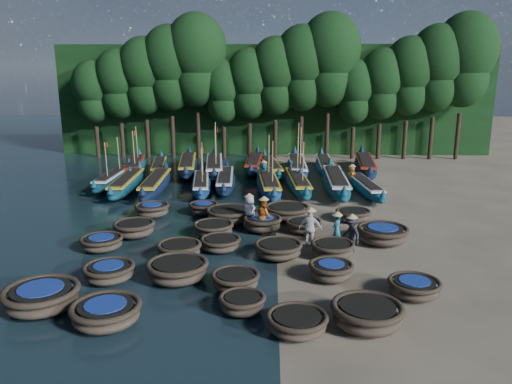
{
  "coord_description": "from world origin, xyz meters",
  "views": [
    {
      "loc": [
        -0.3,
        -24.42,
        8.02
      ],
      "look_at": [
        -1.09,
        2.27,
        1.3
      ],
      "focal_mm": 35.0,
      "sensor_mm": 36.0,
      "label": 1
    }
  ],
  "objects_px": {
    "coracle_3": "(297,322)",
    "long_boat_12": "(215,167)",
    "coracle_11": "(179,250)",
    "coracle_16": "(214,229)",
    "long_boat_5": "(269,184)",
    "long_boat_17": "(365,165)",
    "long_boat_6": "(298,183)",
    "long_boat_7": "(336,182)",
    "coracle_15": "(134,228)",
    "coracle_20": "(152,210)",
    "coracle_7": "(236,280)",
    "long_boat_14": "(271,168)",
    "coracle_6": "(177,270)",
    "coracle_8": "(331,270)",
    "coracle_21": "(204,208)",
    "coracle_9": "(414,287)",
    "coracle_5": "(109,272)",
    "long_boat_9": "(135,166)",
    "coracle_24": "(353,215)",
    "long_boat_2": "(156,184)",
    "fisherman_4": "(310,227)",
    "coracle_0": "(42,297)",
    "long_boat_13": "(254,164)",
    "coracle_14": "(333,249)",
    "long_boat_0": "(113,178)",
    "coracle_19": "(383,234)",
    "long_boat_11": "(188,166)",
    "coracle_13": "(278,249)",
    "fisherman_0": "(249,211)",
    "long_boat_15": "(297,167)",
    "coracle_4": "(367,314)",
    "long_boat_10": "(159,167)",
    "long_boat_16": "(325,166)",
    "coracle_12": "(221,243)",
    "coracle_18": "(304,225)",
    "coracle_10": "(102,242)",
    "fisherman_2": "(264,215)",
    "coracle_2": "(242,303)",
    "coracle_23": "(287,212)",
    "coracle_17": "(263,223)",
    "long_boat_3": "(201,184)",
    "coracle_22": "(229,215)",
    "long_boat_8": "(365,187)",
    "fisherman_6": "(352,175)",
    "coracle_1": "(106,313)"
  },
  "relations": [
    {
      "from": "coracle_11",
      "to": "coracle_16",
      "type": "relative_size",
      "value": 0.87
    },
    {
      "from": "coracle_7",
      "to": "coracle_2",
      "type": "bearing_deg",
      "value": -78.72
    },
    {
      "from": "coracle_8",
      "to": "long_boat_9",
      "type": "xyz_separation_m",
      "value": [
        -12.79,
        19.51,
        0.15
      ]
    },
    {
      "from": "coracle_22",
      "to": "coracle_21",
      "type": "bearing_deg",
      "value": 135.93
    },
    {
      "from": "long_boat_17",
      "to": "fisherman_2",
      "type": "relative_size",
      "value": 4.55
    },
    {
      "from": "long_boat_7",
      "to": "fisherman_0",
      "type": "bearing_deg",
      "value": -123.1
    },
    {
      "from": "long_boat_5",
      "to": "fisherman_4",
      "type": "bearing_deg",
      "value": -84.04
    },
    {
      "from": "long_boat_7",
      "to": "long_boat_8",
      "type": "bearing_deg",
      "value": -20.77
    },
    {
      "from": "long_boat_9",
      "to": "coracle_24",
      "type": "bearing_deg",
      "value": -48.42
    },
    {
      "from": "coracle_18",
      "to": "long_boat_10",
      "type": "distance_m",
      "value": 17.27
    },
    {
      "from": "coracle_15",
      "to": "coracle_20",
      "type": "relative_size",
      "value": 1.19
    },
    {
      "from": "long_boat_6",
      "to": "coracle_9",
      "type": "bearing_deg",
      "value": -82.05
    },
    {
      "from": "coracle_19",
      "to": "long_boat_11",
      "type": "height_order",
      "value": "long_boat_11"
    },
    {
      "from": "coracle_11",
      "to": "coracle_16",
      "type": "xyz_separation_m",
      "value": [
        1.14,
        2.94,
        -0.01
      ]
    },
    {
      "from": "coracle_14",
      "to": "long_boat_0",
      "type": "distance_m",
      "value": 18.83
    },
    {
      "from": "coracle_12",
      "to": "long_boat_5",
      "type": "height_order",
      "value": "long_boat_5"
    },
    {
      "from": "coracle_11",
      "to": "long_boat_6",
      "type": "relative_size",
      "value": 0.24
    },
    {
      "from": "long_boat_12",
      "to": "long_boat_14",
      "type": "xyz_separation_m",
      "value": [
        4.29,
        0.26,
        -0.08
      ]
    },
    {
      "from": "long_boat_7",
      "to": "long_boat_17",
      "type": "distance_m",
      "value": 6.68
    },
    {
      "from": "coracle_7",
      "to": "coracle_17",
      "type": "xyz_separation_m",
      "value": [
        0.88,
        6.78,
        0.05
      ]
    },
    {
      "from": "long_boat_3",
      "to": "coracle_6",
      "type": "bearing_deg",
      "value": -92.86
    },
    {
      "from": "coracle_16",
      "to": "long_boat_6",
      "type": "distance_m",
      "value": 10.37
    },
    {
      "from": "coracle_17",
      "to": "fisherman_6",
      "type": "distance_m",
      "value": 11.34
    },
    {
      "from": "coracle_7",
      "to": "fisherman_0",
      "type": "bearing_deg",
      "value": 88.47
    },
    {
      "from": "long_boat_6",
      "to": "long_boat_14",
      "type": "bearing_deg",
      "value": 104.71
    },
    {
      "from": "coracle_0",
      "to": "coracle_14",
      "type": "xyz_separation_m",
      "value": [
        10.38,
        5.11,
        -0.08
      ]
    },
    {
      "from": "coracle_8",
      "to": "coracle_23",
      "type": "relative_size",
      "value": 0.73
    },
    {
      "from": "coracle_10",
      "to": "coracle_21",
      "type": "distance_m",
      "value": 6.87
    },
    {
      "from": "long_boat_2",
      "to": "coracle_21",
      "type": "bearing_deg",
      "value": -54.64
    },
    {
      "from": "coracle_13",
      "to": "long_boat_6",
      "type": "relative_size",
      "value": 0.28
    },
    {
      "from": "coracle_3",
      "to": "long_boat_12",
      "type": "relative_size",
      "value": 0.22
    },
    {
      "from": "coracle_19",
      "to": "long_boat_15",
      "type": "xyz_separation_m",
      "value": [
        -3.21,
        15.18,
        0.14
      ]
    },
    {
      "from": "fisherman_6",
      "to": "coracle_5",
      "type": "bearing_deg",
      "value": 146.64
    },
    {
      "from": "coracle_13",
      "to": "coracle_24",
      "type": "relative_size",
      "value": 1.11
    },
    {
      "from": "coracle_4",
      "to": "long_boat_10",
      "type": "xyz_separation_m",
      "value": [
        -11.66,
        23.22,
        0.01
      ]
    },
    {
      "from": "coracle_7",
      "to": "long_boat_14",
      "type": "height_order",
      "value": "long_boat_14"
    },
    {
      "from": "coracle_21",
      "to": "fisherman_0",
      "type": "height_order",
      "value": "fisherman_0"
    },
    {
      "from": "coracle_6",
      "to": "coracle_8",
      "type": "bearing_deg",
      "value": 2.46
    },
    {
      "from": "coracle_23",
      "to": "fisherman_4",
      "type": "bearing_deg",
      "value": -77.21
    },
    {
      "from": "coracle_5",
      "to": "coracle_9",
      "type": "distance_m",
      "value": 11.37
    },
    {
      "from": "coracle_5",
      "to": "fisherman_4",
      "type": "height_order",
      "value": "fisherman_4"
    },
    {
      "from": "coracle_0",
      "to": "long_boat_13",
      "type": "bearing_deg",
      "value": 74.87
    },
    {
      "from": "coracle_13",
      "to": "long_boat_13",
      "type": "height_order",
      "value": "long_boat_13"
    },
    {
      "from": "long_boat_16",
      "to": "coracle_9",
      "type": "bearing_deg",
      "value": -86.52
    },
    {
      "from": "coracle_21",
      "to": "coracle_9",
      "type": "bearing_deg",
      "value": -48.43
    },
    {
      "from": "coracle_1",
      "to": "coracle_24",
      "type": "xyz_separation_m",
      "value": [
        9.61,
        11.39,
        -0.08
      ]
    },
    {
      "from": "coracle_2",
      "to": "coracle_22",
      "type": "height_order",
      "value": "coracle_22"
    },
    {
      "from": "coracle_15",
      "to": "long_boat_17",
      "type": "xyz_separation_m",
      "value": [
        13.89,
        15.39,
        0.18
      ]
    },
    {
      "from": "coracle_14",
      "to": "long_boat_13",
      "type": "distance_m",
      "value": 18.99
    },
    {
      "from": "long_boat_5",
      "to": "long_boat_17",
      "type": "height_order",
      "value": "long_boat_5"
    }
  ]
}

